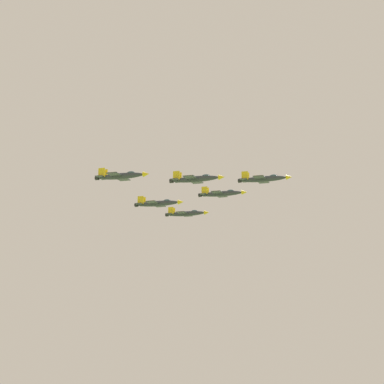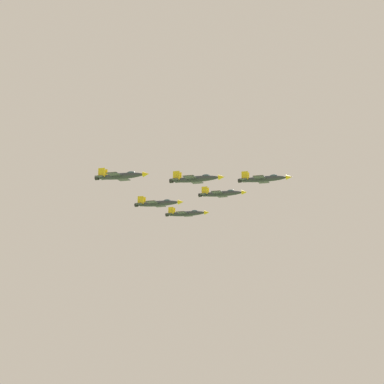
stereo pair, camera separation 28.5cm
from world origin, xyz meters
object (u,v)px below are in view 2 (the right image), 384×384
at_px(jet_left_outer, 186,213).
at_px(jet_right_outer, 121,176).
at_px(jet_right_wingman, 196,179).
at_px(jet_slot_rear, 158,203).
at_px(jet_left_wingman, 222,193).
at_px(jet_lead, 264,179).

distance_m(jet_left_outer, jet_right_outer, 60.21).
height_order(jet_right_wingman, jet_slot_rear, jet_right_wingman).
bearing_deg(jet_left_wingman, jet_right_outer, -111.63).
distance_m(jet_right_outer, jet_slot_rear, 30.18).
bearing_deg(jet_left_wingman, jet_lead, -40.58).
bearing_deg(jet_slot_rear, jet_right_outer, -89.19).
height_order(jet_lead, jet_right_wingman, jet_lead).
bearing_deg(jet_left_wingman, jet_right_wingman, -90.21).
bearing_deg(jet_right_outer, jet_left_wingman, 68.68).
relative_size(jet_lead, jet_right_wingman, 0.99).
bearing_deg(jet_lead, jet_right_outer, -139.59).
height_order(jet_right_outer, jet_slot_rear, jet_right_outer).
bearing_deg(jet_left_wingman, jet_left_outer, 139.42).
relative_size(jet_lead, jet_left_wingman, 1.00).
bearing_deg(jet_lead, jet_slot_rear, -179.95).
xyz_separation_m(jet_left_outer, jet_right_outer, (-37.48, 47.12, 0.22)).
bearing_deg(jet_slot_rear, jet_lead, 0.81).
xyz_separation_m(jet_left_wingman, jet_left_outer, (23.23, -0.76, -3.34)).
relative_size(jet_left_wingman, jet_right_wingman, 1.00).
xyz_separation_m(jet_right_wingman, jet_slot_rear, (23.23, -0.76, -3.49)).
relative_size(jet_right_outer, jet_slot_rear, 0.96).
distance_m(jet_right_wingman, jet_slot_rear, 23.50).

